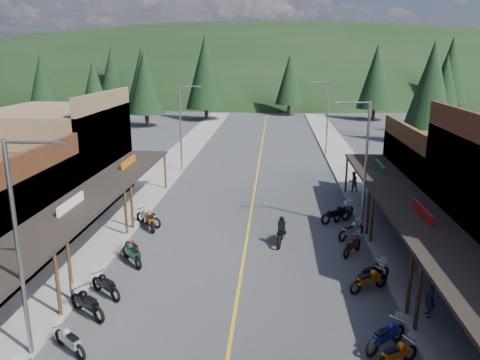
% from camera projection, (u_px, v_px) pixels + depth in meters
% --- Properties ---
extents(ground, '(220.00, 220.00, 0.00)m').
position_uv_depth(ground, '(239.00, 285.00, 22.25)').
color(ground, '#38383A').
rests_on(ground, ground).
extents(centerline, '(0.15, 90.00, 0.01)m').
position_uv_depth(centerline, '(256.00, 178.00, 41.52)').
color(centerline, gold).
rests_on(centerline, ground).
extents(sidewalk_west, '(3.40, 94.00, 0.15)m').
position_uv_depth(sidewalk_west, '(160.00, 176.00, 42.13)').
color(sidewalk_west, gray).
rests_on(sidewalk_west, ground).
extents(sidewalk_east, '(3.40, 94.00, 0.15)m').
position_uv_depth(sidewalk_east, '(356.00, 179.00, 40.87)').
color(sidewalk_east, gray).
rests_on(sidewalk_east, ground).
extents(shop_west_3, '(10.90, 10.20, 8.20)m').
position_uv_depth(shop_west_3, '(58.00, 158.00, 33.23)').
color(shop_west_3, brown).
rests_on(shop_west_3, ground).
extents(shop_east_3, '(10.90, 10.20, 6.20)m').
position_uv_depth(shop_east_3, '(455.00, 179.00, 31.49)').
color(shop_east_3, '#4C2D16').
rests_on(shop_east_3, ground).
extents(streetlight_0, '(2.16, 0.18, 8.00)m').
position_uv_depth(streetlight_0, '(21.00, 242.00, 15.82)').
color(streetlight_0, gray).
rests_on(streetlight_0, ground).
extents(streetlight_1, '(2.16, 0.18, 8.00)m').
position_uv_depth(streetlight_1, '(182.00, 124.00, 42.80)').
color(streetlight_1, gray).
rests_on(streetlight_1, ground).
extents(streetlight_2, '(2.16, 0.18, 8.00)m').
position_uv_depth(streetlight_2, '(364.00, 160.00, 28.30)').
color(streetlight_2, gray).
rests_on(streetlight_2, ground).
extents(streetlight_3, '(2.16, 0.18, 8.00)m').
position_uv_depth(streetlight_3, '(326.00, 115.00, 49.50)').
color(streetlight_3, gray).
rests_on(streetlight_3, ground).
extents(ridge_hill, '(310.00, 140.00, 60.00)m').
position_uv_depth(ridge_hill, '(271.00, 89.00, 152.31)').
color(ridge_hill, black).
rests_on(ridge_hill, ground).
extents(pine_0, '(5.04, 5.04, 11.00)m').
position_uv_depth(pine_0, '(42.00, 79.00, 83.20)').
color(pine_0, black).
rests_on(pine_0, ground).
extents(pine_1, '(5.88, 5.88, 12.50)m').
position_uv_depth(pine_1, '(142.00, 73.00, 89.56)').
color(pine_1, black).
rests_on(pine_1, ground).
extents(pine_2, '(6.72, 6.72, 14.00)m').
position_uv_depth(pine_2, '(206.00, 72.00, 76.79)').
color(pine_2, black).
rests_on(pine_2, ground).
extents(pine_3, '(5.04, 5.04, 11.00)m').
position_uv_depth(pine_3, '(290.00, 79.00, 83.87)').
color(pine_3, black).
rests_on(pine_3, ground).
extents(pine_4, '(5.88, 5.88, 12.50)m').
position_uv_depth(pine_4, '(376.00, 76.00, 76.88)').
color(pine_4, black).
rests_on(pine_4, ground).
extents(pine_5, '(6.72, 6.72, 14.00)m').
position_uv_depth(pine_5, '(450.00, 70.00, 87.09)').
color(pine_5, black).
rests_on(pine_5, ground).
extents(pine_7, '(5.88, 5.88, 12.50)m').
position_uv_depth(pine_7, '(112.00, 72.00, 95.91)').
color(pine_7, black).
rests_on(pine_7, ground).
extents(pine_8, '(4.48, 4.48, 10.00)m').
position_uv_depth(pine_8, '(94.00, 92.00, 60.83)').
color(pine_8, black).
rests_on(pine_8, ground).
extents(pine_9, '(4.93, 4.93, 10.80)m').
position_uv_depth(pine_9, '(445.00, 88.00, 62.22)').
color(pine_9, black).
rests_on(pine_9, ground).
extents(pine_10, '(5.38, 5.38, 11.60)m').
position_uv_depth(pine_10, '(145.00, 81.00, 69.97)').
color(pine_10, black).
rests_on(pine_10, ground).
extents(pine_11, '(5.82, 5.82, 12.40)m').
position_uv_depth(pine_11, '(431.00, 85.00, 55.55)').
color(pine_11, black).
rests_on(pine_11, ground).
extents(bike_west_5, '(1.97, 1.72, 1.13)m').
position_uv_depth(bike_west_5, '(69.00, 339.00, 17.04)').
color(bike_west_5, '#9A9A9F').
rests_on(bike_west_5, ground).
extents(bike_west_6, '(2.32, 1.98, 1.32)m').
position_uv_depth(bike_west_6, '(87.00, 302.00, 19.42)').
color(bike_west_6, black).
rests_on(bike_west_6, ground).
extents(bike_west_7, '(2.11, 1.87, 1.21)m').
position_uv_depth(bike_west_7, '(106.00, 284.00, 21.07)').
color(bike_west_7, black).
rests_on(bike_west_7, ground).
extents(bike_west_8, '(2.01, 2.26, 1.30)m').
position_uv_depth(bike_west_8, '(132.00, 252.00, 24.35)').
color(bike_west_8, '#0C3D21').
rests_on(bike_west_8, ground).
extents(bike_west_9, '(1.74, 1.93, 1.12)m').
position_uv_depth(bike_west_9, '(132.00, 247.00, 25.26)').
color(bike_west_9, maroon).
rests_on(bike_west_9, ground).
extents(bike_west_10, '(1.74, 2.43, 1.33)m').
position_uv_depth(bike_west_10, '(150.00, 219.00, 29.32)').
color(bike_west_10, '#AA510C').
rests_on(bike_west_10, ground).
extents(bike_west_11, '(2.26, 1.90, 1.28)m').
position_uv_depth(bike_west_11, '(148.00, 216.00, 29.85)').
color(bike_west_11, '#9B9CA0').
rests_on(bike_west_11, ground).
extents(bike_east_5, '(1.99, 1.53, 1.10)m').
position_uv_depth(bike_east_5, '(396.00, 353.00, 16.28)').
color(bike_east_5, '#CB600E').
rests_on(bike_east_5, ground).
extents(bike_east_6, '(2.11, 1.98, 1.24)m').
position_uv_depth(bike_east_6, '(386.00, 334.00, 17.25)').
color(bike_east_6, navy).
rests_on(bike_east_6, ground).
extents(bike_east_7, '(2.19, 1.70, 1.22)m').
position_uv_depth(bike_east_7, '(369.00, 279.00, 21.54)').
color(bike_east_7, '#A34A0B').
rests_on(bike_east_7, ground).
extents(bike_east_8, '(2.11, 1.75, 1.19)m').
position_uv_depth(bike_east_8, '(373.00, 272.00, 22.29)').
color(bike_east_8, black).
rests_on(bike_east_8, ground).
extents(bike_east_9, '(1.67, 2.08, 1.16)m').
position_uv_depth(bike_east_9, '(352.00, 244.00, 25.57)').
color(bike_east_9, '#61150D').
rests_on(bike_east_9, ground).
extents(bike_east_10, '(2.03, 1.90, 1.19)m').
position_uv_depth(bike_east_10, '(351.00, 229.00, 27.75)').
color(bike_east_10, '#A7A6AB').
rests_on(bike_east_10, ground).
extents(bike_east_11, '(2.36, 1.93, 1.33)m').
position_uv_depth(bike_east_11, '(336.00, 213.00, 30.38)').
color(bike_east_11, black).
rests_on(bike_east_11, ground).
extents(bike_east_12, '(2.02, 2.26, 1.30)m').
position_uv_depth(bike_east_12, '(344.00, 210.00, 31.00)').
color(bike_east_12, '#96969B').
rests_on(bike_east_12, ground).
extents(rider_on_bike, '(1.09, 2.39, 1.75)m').
position_uv_depth(rider_on_bike, '(281.00, 232.00, 26.98)').
color(rider_on_bike, black).
rests_on(rider_on_bike, ground).
extents(pedestrian_east_a, '(0.42, 0.64, 1.73)m').
position_uv_depth(pedestrian_east_a, '(430.00, 297.00, 19.11)').
color(pedestrian_east_a, '#2C2030').
rests_on(pedestrian_east_a, sidewalk_east).
extents(pedestrian_east_b, '(0.90, 0.70, 1.64)m').
position_uv_depth(pedestrian_east_b, '(353.00, 181.00, 36.84)').
color(pedestrian_east_b, brown).
rests_on(pedestrian_east_b, sidewalk_east).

